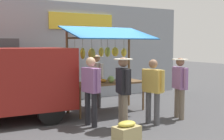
{
  "coord_description": "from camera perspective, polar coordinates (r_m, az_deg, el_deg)",
  "views": [
    {
      "loc": [
        4.41,
        7.53,
        2.01
      ],
      "look_at": [
        0.0,
        0.3,
        1.25
      ],
      "focal_mm": 48.42,
      "sensor_mm": 36.0,
      "label": 1
    }
  ],
  "objects": [
    {
      "name": "vendor_with_sunhat",
      "position": [
        9.47,
        -2.92,
        -1.19
      ],
      "size": [
        0.42,
        0.7,
        1.64
      ],
      "rotation": [
        0.0,
        0.0,
        1.56
      ],
      "color": "#4C4C51",
      "rests_on": "ground"
    },
    {
      "name": "shopper_with_ponytail",
      "position": [
        7.26,
        -4.01,
        -3.08
      ],
      "size": [
        0.29,
        0.7,
        1.68
      ],
      "rotation": [
        0.0,
        0.0,
        -1.43
      ],
      "color": "#232328",
      "rests_on": "ground"
    },
    {
      "name": "ground_plane",
      "position": [
        8.95,
        -1.01,
        -7.85
      ],
      "size": [
        40.0,
        40.0,
        0.0
      ],
      "primitive_type": "plane",
      "color": "#424244"
    },
    {
      "name": "shopper_in_grey_tee",
      "position": [
        7.49,
        7.72,
        -3.21
      ],
      "size": [
        0.32,
        0.68,
        1.61
      ],
      "rotation": [
        0.0,
        0.0,
        -1.36
      ],
      "color": "#4C4C51",
      "rests_on": "ground"
    },
    {
      "name": "shopper_in_striped_shirt",
      "position": [
        7.05,
        2.12,
        -3.12
      ],
      "size": [
        0.44,
        0.69,
        1.68
      ],
      "rotation": [
        0.0,
        0.0,
        -1.85
      ],
      "color": "#726656",
      "rests_on": "ground"
    },
    {
      "name": "market_stall",
      "position": [
        8.77,
        -1.22,
        2.11
      ],
      "size": [
        2.5,
        1.46,
        2.5
      ],
      "color": "brown",
      "rests_on": "ground"
    },
    {
      "name": "street_backdrop",
      "position": [
        10.65,
        -7.28,
        3.41
      ],
      "size": [
        9.0,
        0.3,
        3.4
      ],
      "color": "#8C939E",
      "rests_on": "ground"
    },
    {
      "name": "shopper_with_shopping_bag",
      "position": [
        8.19,
        12.68,
        -2.4
      ],
      "size": [
        0.42,
        0.67,
        1.62
      ],
      "rotation": [
        0.0,
        0.0,
        -1.86
      ],
      "color": "#726656",
      "rests_on": "ground"
    },
    {
      "name": "produce_crate_near",
      "position": [
        6.26,
        2.79,
        -11.67
      ],
      "size": [
        0.57,
        0.44,
        0.44
      ],
      "color": "tan",
      "rests_on": "ground"
    }
  ]
}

